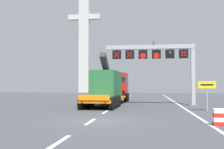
% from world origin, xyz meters
% --- Properties ---
extents(ground, '(112.00, 112.00, 0.00)m').
position_xyz_m(ground, '(0.00, 0.00, 0.00)').
color(ground, '#424449').
extents(lane_markings, '(0.20, 47.63, 0.01)m').
position_xyz_m(lane_markings, '(-0.44, 16.51, 0.01)').
color(lane_markings, silver).
rests_on(lane_markings, ground).
extents(edge_line_right, '(0.20, 63.00, 0.01)m').
position_xyz_m(edge_line_right, '(6.20, 12.00, 0.01)').
color(edge_line_right, silver).
rests_on(edge_line_right, ground).
extents(overhead_lane_gantry, '(9.59, 0.90, 6.72)m').
position_xyz_m(overhead_lane_gantry, '(4.30, 12.99, 5.13)').
color(overhead_lane_gantry, '#9EA0A5').
rests_on(overhead_lane_gantry, ground).
extents(heavy_haul_truck_orange, '(3.52, 14.15, 5.30)m').
position_xyz_m(heavy_haul_truck_orange, '(-1.20, 14.19, 1.99)').
color(heavy_haul_truck_orange, orange).
rests_on(heavy_haul_truck_orange, ground).
extents(exit_sign_yellow, '(1.42, 0.15, 2.45)m').
position_xyz_m(exit_sign_yellow, '(7.72, 7.06, 1.85)').
color(exit_sign_yellow, '#9EA0A5').
rests_on(exit_sign_yellow, ground).
extents(crash_barrier_striped, '(1.04, 0.58, 0.90)m').
position_xyz_m(crash_barrier_striped, '(6.82, -1.02, 0.45)').
color(crash_barrier_striped, red).
rests_on(crash_barrier_striped, ground).
extents(bridge_pylon_distant, '(9.00, 2.00, 34.25)m').
position_xyz_m(bridge_pylon_distant, '(-14.68, 57.96, 17.52)').
color(bridge_pylon_distant, '#B7B7B2').
rests_on(bridge_pylon_distant, ground).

